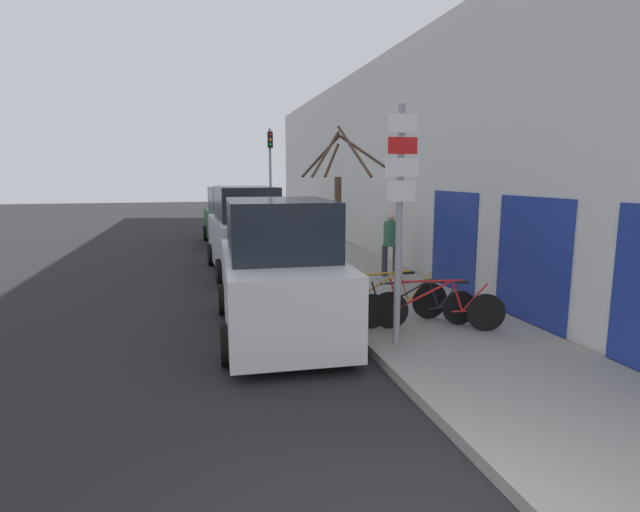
% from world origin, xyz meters
% --- Properties ---
extents(ground_plane, '(80.00, 80.00, 0.00)m').
position_xyz_m(ground_plane, '(0.00, 11.20, 0.00)').
color(ground_plane, black).
extents(sidewalk_curb, '(3.20, 32.00, 0.15)m').
position_xyz_m(sidewalk_curb, '(2.60, 14.00, 0.07)').
color(sidewalk_curb, gray).
rests_on(sidewalk_curb, ground).
extents(building_facade, '(0.23, 32.00, 6.50)m').
position_xyz_m(building_facade, '(4.35, 13.91, 3.23)').
color(building_facade, silver).
rests_on(building_facade, ground).
extents(signpost, '(0.53, 0.12, 3.67)m').
position_xyz_m(signpost, '(1.45, 4.44, 2.20)').
color(signpost, '#939399').
rests_on(signpost, sidewalk_curb).
extents(bicycle_0, '(2.16, 0.82, 0.90)m').
position_xyz_m(bicycle_0, '(2.41, 4.98, 0.53)').
color(bicycle_0, black).
rests_on(bicycle_0, sidewalk_curb).
extents(bicycle_1, '(2.21, 0.44, 0.85)m').
position_xyz_m(bicycle_1, '(2.14, 5.24, 0.52)').
color(bicycle_1, black).
rests_on(bicycle_1, sidewalk_curb).
extents(bicycle_2, '(2.40, 0.44, 0.94)m').
position_xyz_m(bicycle_2, '(1.73, 5.64, 0.55)').
color(bicycle_2, black).
rests_on(bicycle_2, sidewalk_curb).
extents(parked_car_0, '(2.23, 4.58, 2.38)m').
position_xyz_m(parked_car_0, '(-0.17, 5.93, 1.07)').
color(parked_car_0, silver).
rests_on(parked_car_0, ground).
extents(parked_car_1, '(2.12, 4.73, 2.47)m').
position_xyz_m(parked_car_1, '(-0.19, 11.66, 1.12)').
color(parked_car_1, '#B2B7BC').
rests_on(parked_car_1, ground).
extents(parked_car_2, '(2.30, 4.68, 2.31)m').
position_xyz_m(parked_car_2, '(-0.15, 17.80, 1.04)').
color(parked_car_2, '#144728').
rests_on(parked_car_2, ground).
extents(pedestrian_near, '(0.42, 0.37, 1.66)m').
position_xyz_m(pedestrian_near, '(3.36, 9.51, 1.11)').
color(pedestrian_near, '#333338').
rests_on(pedestrian_near, sidewalk_curb).
extents(street_tree, '(1.93, 2.14, 3.68)m').
position_xyz_m(street_tree, '(1.48, 7.87, 1.96)').
color(street_tree, '#4C3828').
rests_on(street_tree, sidewalk_curb).
extents(traffic_light, '(0.20, 0.30, 4.50)m').
position_xyz_m(traffic_light, '(1.49, 18.07, 3.03)').
color(traffic_light, '#939399').
rests_on(traffic_light, sidewalk_curb).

